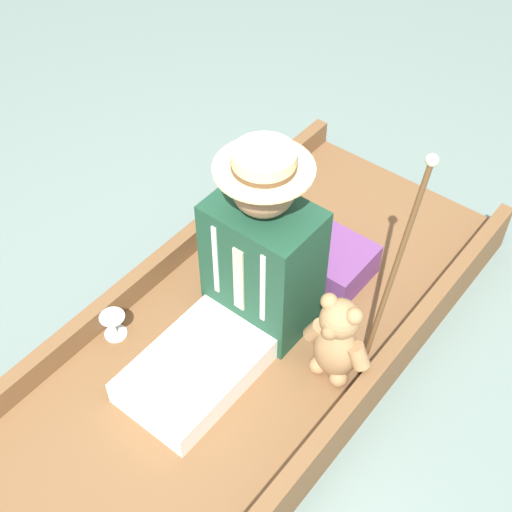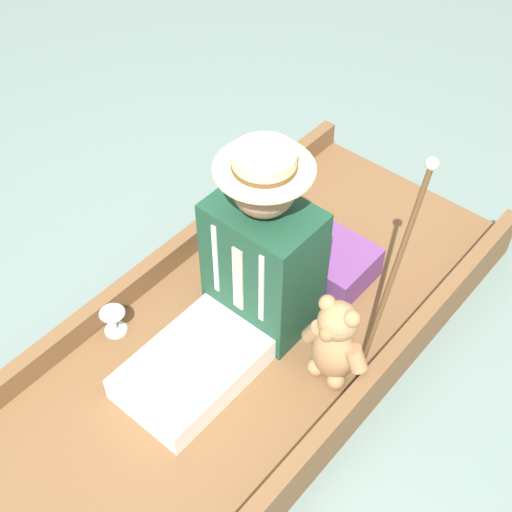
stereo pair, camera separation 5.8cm
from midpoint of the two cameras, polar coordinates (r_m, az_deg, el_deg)
The scene contains 7 objects.
ground_plane at distance 2.88m, azimuth -1.60°, elevation -9.38°, with size 16.00×16.00×0.00m, color slate.
punt_boat at distance 2.82m, azimuth -1.63°, elevation -8.57°, with size 1.07×2.67×0.24m.
seat_cushion at distance 3.02m, azimuth 6.05°, elevation -0.16°, with size 0.41×0.28×0.15m.
seated_person at distance 2.63m, azimuth 0.02°, elevation -1.47°, with size 0.40×0.85×0.83m.
teddy_bear at distance 2.60m, azimuth 6.95°, elevation -6.94°, with size 0.28×0.17×0.41m.
wine_glass at distance 2.84m, azimuth -10.78°, elevation -4.91°, with size 0.10×0.10×0.11m.
walking_cane at distance 2.43m, azimuth 11.96°, elevation -0.38°, with size 0.04×0.27×0.91m.
Camera 2 is at (-1.12, 1.14, 2.40)m, focal length 50.00 mm.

